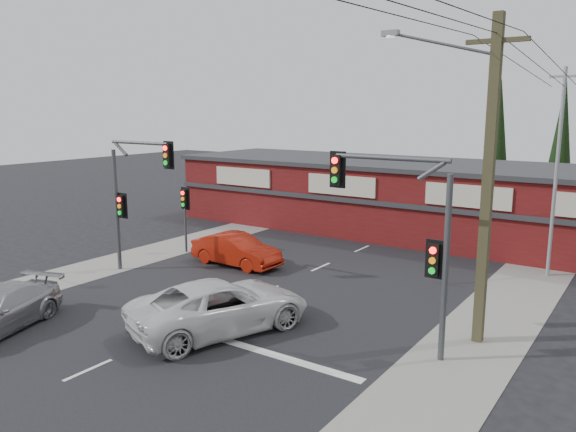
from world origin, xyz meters
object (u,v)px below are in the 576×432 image
Objects in this scene: red_sedan at (236,250)px; utility_pole at (484,172)px; shop_building at (388,195)px; white_suv at (221,306)px.

utility_pole reaches higher than red_sedan.
shop_building is 2.73× the size of utility_pole.
white_suv is at bearing -83.17° from shop_building.
utility_pole is at bearing -100.09° from red_sedan.
utility_pole reaches higher than shop_building.
shop_building is at bearing 123.76° from utility_pole.
white_suv is 18.05m from shop_building.
shop_building reaches higher than white_suv.
red_sedan is at bearing -33.13° from white_suv.
utility_pole is at bearing -130.63° from white_suv.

